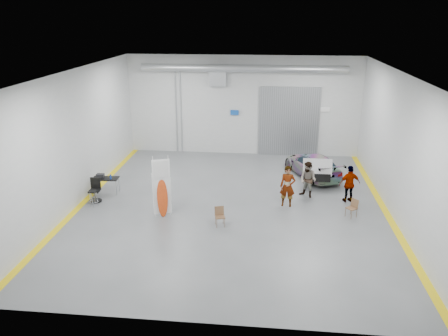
# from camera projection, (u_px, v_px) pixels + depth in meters

# --- Properties ---
(ground) EXTENTS (16.00, 16.00, 0.00)m
(ground) POSITION_uv_depth(u_px,v_px,m) (231.00, 206.00, 19.83)
(ground) COLOR #56595C
(ground) RESTS_ON ground
(room_shell) EXTENTS (14.02, 16.18, 6.01)m
(room_shell) POSITION_uv_depth(u_px,v_px,m) (241.00, 108.00, 20.53)
(room_shell) COLOR #B7B9BB
(room_shell) RESTS_ON ground
(sedan_car) EXTENTS (3.21, 4.53, 1.22)m
(sedan_car) POSITION_uv_depth(u_px,v_px,m) (313.00, 165.00, 23.36)
(sedan_car) COLOR white
(sedan_car) RESTS_ON ground
(person_a) EXTENTS (0.73, 0.52, 1.89)m
(person_a) POSITION_uv_depth(u_px,v_px,m) (288.00, 186.00, 19.58)
(person_a) COLOR #997953
(person_a) RESTS_ON ground
(person_b) EXTENTS (1.07, 1.03, 1.74)m
(person_b) POSITION_uv_depth(u_px,v_px,m) (308.00, 180.00, 20.56)
(person_b) COLOR slate
(person_b) RESTS_ON ground
(person_c) EXTENTS (1.09, 0.68, 1.76)m
(person_c) POSITION_uv_depth(u_px,v_px,m) (350.00, 184.00, 20.04)
(person_c) COLOR #A05235
(person_c) RESTS_ON ground
(surfboard_display) EXTENTS (0.74, 0.39, 2.73)m
(surfboard_display) POSITION_uv_depth(u_px,v_px,m) (160.00, 192.00, 18.51)
(surfboard_display) COLOR white
(surfboard_display) RESTS_ON ground
(folding_chair_near) EXTENTS (0.47, 0.50, 0.81)m
(folding_chair_near) POSITION_uv_depth(u_px,v_px,m) (220.00, 220.00, 17.92)
(folding_chair_near) COLOR brown
(folding_chair_near) RESTS_ON ground
(folding_chair_far) EXTENTS (0.52, 0.61, 0.80)m
(folding_chair_far) POSITION_uv_depth(u_px,v_px,m) (351.00, 212.00, 18.71)
(folding_chair_far) COLOR brown
(folding_chair_far) RESTS_ON ground
(shop_stool) EXTENTS (0.40, 0.40, 0.78)m
(shop_stool) POSITION_uv_depth(u_px,v_px,m) (94.00, 198.00, 19.69)
(shop_stool) COLOR black
(shop_stool) RESTS_ON ground
(work_table) EXTENTS (1.29, 0.71, 1.02)m
(work_table) POSITION_uv_depth(u_px,v_px,m) (104.00, 178.00, 21.02)
(work_table) COLOR #9B9EA3
(work_table) RESTS_ON ground
(office_chair) EXTENTS (0.58, 0.58, 1.10)m
(office_chair) POSITION_uv_depth(u_px,v_px,m) (95.00, 191.00, 20.23)
(office_chair) COLOR black
(office_chair) RESTS_ON ground
(trunk_lid) EXTENTS (1.42, 0.86, 0.04)m
(trunk_lid) POSITION_uv_depth(u_px,v_px,m) (317.00, 165.00, 21.42)
(trunk_lid) COLOR silver
(trunk_lid) RESTS_ON sedan_car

